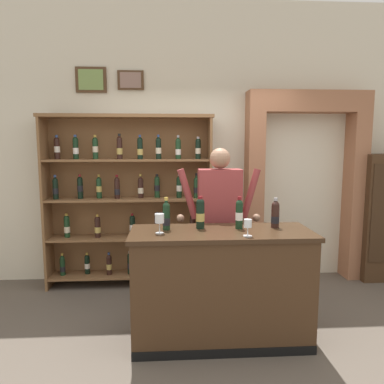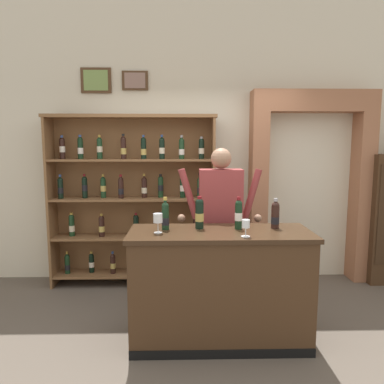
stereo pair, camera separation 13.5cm
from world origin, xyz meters
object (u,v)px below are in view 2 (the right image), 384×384
(wine_glass_center, at_px, (158,219))
(tasting_bottle_grappa, at_px, (199,213))
(wine_shelf, at_px, (133,196))
(tasting_counter, at_px, (220,287))
(tasting_bottle_bianco, at_px, (165,215))
(tasting_bottle_rosso, at_px, (239,214))
(tasting_bottle_chianti, at_px, (275,215))
(wine_glass_spare, at_px, (246,225))
(shopkeeper, at_px, (221,212))

(wine_glass_center, bearing_deg, tasting_bottle_grappa, 23.63)
(wine_shelf, bearing_deg, wine_glass_center, -74.33)
(tasting_counter, bearing_deg, tasting_bottle_bianco, 171.19)
(tasting_counter, relative_size, tasting_bottle_rosso, 5.53)
(wine_shelf, distance_m, tasting_counter, 1.83)
(tasting_bottle_chianti, bearing_deg, tasting_bottle_rosso, -176.87)
(wine_shelf, distance_m, wine_glass_center, 1.54)
(wine_shelf, xyz_separation_m, tasting_bottle_rosso, (1.13, -1.35, 0.02))
(tasting_bottle_rosso, height_order, wine_glass_spare, tasting_bottle_rosso)
(tasting_counter, distance_m, shopkeeper, 0.80)
(wine_shelf, relative_size, tasting_bottle_rosso, 7.31)
(wine_glass_spare, bearing_deg, tasting_bottle_grappa, 140.25)
(tasting_counter, bearing_deg, shopkeeper, 84.07)
(tasting_bottle_grappa, distance_m, wine_glass_spare, 0.48)
(shopkeeper, height_order, wine_glass_center, shopkeeper)
(tasting_bottle_bianco, bearing_deg, tasting_counter, -8.81)
(tasting_counter, height_order, wine_glass_center, wine_glass_center)
(wine_shelf, bearing_deg, tasting_bottle_rosso, -49.96)
(wine_glass_spare, bearing_deg, tasting_bottle_chianti, 43.12)
(tasting_counter, relative_size, tasting_bottle_grappa, 5.48)
(tasting_bottle_rosso, bearing_deg, wine_glass_center, -169.48)
(tasting_bottle_rosso, bearing_deg, tasting_counter, -155.23)
(wine_glass_spare, bearing_deg, tasting_bottle_bianco, 157.73)
(tasting_bottle_chianti, relative_size, wine_glass_spare, 1.91)
(tasting_counter, height_order, wine_glass_spare, wine_glass_spare)
(tasting_bottle_grappa, height_order, wine_glass_spare, tasting_bottle_grappa)
(tasting_bottle_bianco, xyz_separation_m, wine_glass_center, (-0.06, -0.13, -0.01))
(shopkeeper, height_order, tasting_bottle_bianco, shopkeeper)
(wine_shelf, relative_size, tasting_bottle_chianti, 7.73)
(tasting_bottle_chianti, bearing_deg, shopkeeper, 135.37)
(tasting_bottle_grappa, bearing_deg, shopkeeper, 61.67)
(shopkeeper, xyz_separation_m, wine_glass_center, (-0.60, -0.60, 0.06))
(tasting_bottle_bianco, distance_m, wine_glass_spare, 0.73)
(tasting_bottle_bianco, bearing_deg, wine_shelf, 109.31)
(tasting_bottle_grappa, bearing_deg, tasting_bottle_rosso, -4.36)
(tasting_bottle_rosso, height_order, tasting_bottle_chianti, tasting_bottle_rosso)
(tasting_counter, bearing_deg, wine_glass_spare, -46.74)
(shopkeeper, relative_size, tasting_bottle_chianti, 6.33)
(tasting_bottle_rosso, bearing_deg, wine_shelf, 130.04)
(shopkeeper, xyz_separation_m, wine_glass_spare, (0.13, -0.75, 0.04))
(shopkeeper, relative_size, tasting_bottle_grappa, 5.92)
(tasting_bottle_grappa, bearing_deg, wine_glass_center, -156.37)
(tasting_bottle_chianti, bearing_deg, wine_glass_spare, -136.88)
(wine_shelf, relative_size, tasting_bottle_grappa, 7.24)
(wine_glass_spare, relative_size, wine_glass_center, 0.84)
(shopkeeper, height_order, tasting_bottle_grappa, shopkeeper)
(tasting_counter, relative_size, wine_glass_center, 9.44)
(tasting_bottle_grappa, xyz_separation_m, tasting_bottle_rosso, (0.35, -0.03, -0.00))
(tasting_bottle_rosso, bearing_deg, shopkeeper, 103.85)
(tasting_bottle_chianti, xyz_separation_m, wine_glass_spare, (-0.32, -0.30, -0.02))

